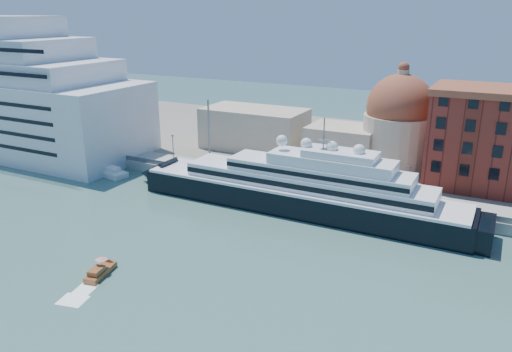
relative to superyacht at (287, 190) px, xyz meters
The scene contains 9 objects.
ground 24.21m from the superyacht, 105.26° to the right, with size 400.00×400.00×0.00m, color #3D6A64.
quay 13.02m from the superyacht, 119.68° to the left, with size 180.00×10.00×2.50m, color gray.
land 52.48m from the superyacht, 96.88° to the left, with size 260.00×72.00×2.00m, color slate.
quay_fence 9.11m from the superyacht, 133.96° to the left, with size 180.00×0.10×1.20m, color slate.
superyacht is the anchor object (origin of this frame).
service_barge 51.54m from the superyacht, behind, with size 12.81×6.15×2.76m.
water_taxi 44.18m from the superyacht, 110.28° to the right, with size 3.62×7.03×3.19m.
church 35.35m from the superyacht, 89.81° to the left, with size 66.00×18.00×25.50m.
lamp_posts 21.82m from the superyacht, 153.92° to the left, with size 120.80×2.40×18.00m.
Camera 1 is at (47.17, -71.18, 41.51)m, focal length 35.00 mm.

